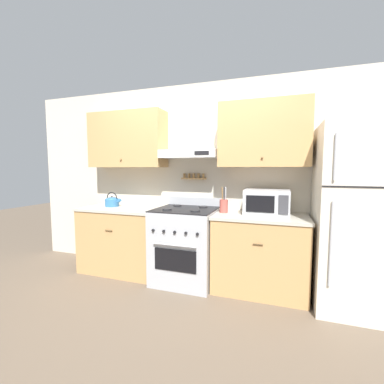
{
  "coord_description": "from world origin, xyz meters",
  "views": [
    {
      "loc": [
        1.1,
        -2.68,
        1.43
      ],
      "look_at": [
        0.09,
        0.27,
        1.14
      ],
      "focal_mm": 24.0,
      "sensor_mm": 36.0,
      "label": 1
    }
  ],
  "objects_px": {
    "refrigerator": "(358,218)",
    "microwave": "(267,202)",
    "tea_kettle": "(112,201)",
    "utensil_crock": "(224,205)",
    "stove_range": "(186,245)"
  },
  "relations": [
    {
      "from": "refrigerator",
      "to": "tea_kettle",
      "type": "xyz_separation_m",
      "value": [
        -3.0,
        0.11,
        0.03
      ]
    },
    {
      "from": "microwave",
      "to": "utensil_crock",
      "type": "relative_size",
      "value": 1.61
    },
    {
      "from": "refrigerator",
      "to": "microwave",
      "type": "height_order",
      "value": "refrigerator"
    },
    {
      "from": "stove_range",
      "to": "microwave",
      "type": "xyz_separation_m",
      "value": [
        0.96,
        0.1,
        0.57
      ]
    },
    {
      "from": "stove_range",
      "to": "refrigerator",
      "type": "xyz_separation_m",
      "value": [
        1.85,
        -0.03,
        0.46
      ]
    },
    {
      "from": "refrigerator",
      "to": "microwave",
      "type": "relative_size",
      "value": 3.68
    },
    {
      "from": "microwave",
      "to": "utensil_crock",
      "type": "distance_m",
      "value": 0.5
    },
    {
      "from": "stove_range",
      "to": "utensil_crock",
      "type": "height_order",
      "value": "utensil_crock"
    },
    {
      "from": "tea_kettle",
      "to": "microwave",
      "type": "relative_size",
      "value": 0.5
    },
    {
      "from": "utensil_crock",
      "to": "tea_kettle",
      "type": "bearing_deg",
      "value": -180.0
    },
    {
      "from": "refrigerator",
      "to": "utensil_crock",
      "type": "xyz_separation_m",
      "value": [
        -1.39,
        0.11,
        0.05
      ]
    },
    {
      "from": "tea_kettle",
      "to": "microwave",
      "type": "distance_m",
      "value": 2.11
    },
    {
      "from": "tea_kettle",
      "to": "microwave",
      "type": "height_order",
      "value": "microwave"
    },
    {
      "from": "utensil_crock",
      "to": "refrigerator",
      "type": "bearing_deg",
      "value": -4.72
    },
    {
      "from": "stove_range",
      "to": "utensil_crock",
      "type": "xyz_separation_m",
      "value": [
        0.46,
        0.08,
        0.51
      ]
    }
  ]
}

